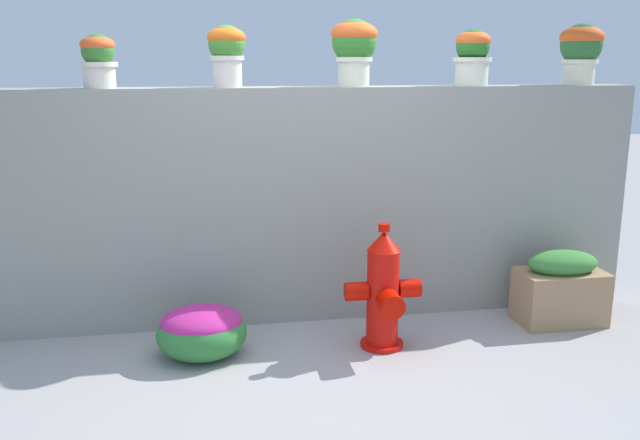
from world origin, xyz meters
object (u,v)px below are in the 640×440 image
object	(u,v)px
potted_plant_5	(581,47)
planter_box	(561,288)
potted_plant_1	(98,58)
potted_plant_3	(354,45)
flower_bush_left	(202,330)
potted_plant_4	(473,54)
fire_hydrant	(383,293)
potted_plant_2	(227,49)

from	to	relation	value
potted_plant_5	planter_box	world-z (taller)	potted_plant_5
potted_plant_1	potted_plant_3	world-z (taller)	potted_plant_3
potted_plant_1	planter_box	size ratio (longest dim) A/B	0.57
planter_box	flower_bush_left	bearing A→B (deg)	-177.10
potted_plant_3	potted_plant_4	distance (m)	0.86
fire_hydrant	planter_box	bearing A→B (deg)	8.24
potted_plant_1	planter_box	xyz separation A→B (m)	(3.11, -0.46, -1.60)
fire_hydrant	flower_bush_left	world-z (taller)	fire_hydrant
planter_box	potted_plant_4	bearing A→B (deg)	138.42
potted_plant_2	potted_plant_3	bearing A→B (deg)	1.94
potted_plant_2	fire_hydrant	distance (m)	1.92
potted_plant_1	planter_box	world-z (taller)	potted_plant_1
fire_hydrant	flower_bush_left	xyz separation A→B (m)	(-1.17, 0.07, -0.20)
potted_plant_2	fire_hydrant	world-z (taller)	potted_plant_2
potted_plant_4	potted_plant_5	distance (m)	0.86
potted_plant_3	potted_plant_5	xyz separation A→B (m)	(1.72, 0.01, -0.01)
potted_plant_1	potted_plant_5	size ratio (longest dim) A/B	0.78
potted_plant_2	potted_plant_5	distance (m)	2.60
potted_plant_3	planter_box	distance (m)	2.26
potted_plant_4	fire_hydrant	world-z (taller)	potted_plant_4
potted_plant_1	potted_plant_5	world-z (taller)	potted_plant_5
potted_plant_3	potted_plant_5	size ratio (longest dim) A/B	1.04
flower_bush_left	potted_plant_1	bearing A→B (deg)	134.91
potted_plant_1	planter_box	distance (m)	3.53
potted_plant_1	fire_hydrant	size ratio (longest dim) A/B	0.41
potted_plant_3	flower_bush_left	size ratio (longest dim) A/B	0.80
planter_box	fire_hydrant	bearing A→B (deg)	-171.76
potted_plant_1	potted_plant_4	xyz separation A→B (m)	(2.57, 0.03, 0.03)
potted_plant_1	flower_bush_left	xyz separation A→B (m)	(0.59, -0.59, -1.68)
fire_hydrant	flower_bush_left	size ratio (longest dim) A/B	1.45
potted_plant_4	flower_bush_left	world-z (taller)	potted_plant_4
potted_plant_3	planter_box	world-z (taller)	potted_plant_3
potted_plant_2	potted_plant_3	size ratio (longest dim) A/B	0.89
potted_plant_5	flower_bush_left	distance (m)	3.40
potted_plant_3	potted_plant_1	bearing A→B (deg)	-178.14
flower_bush_left	fire_hydrant	bearing A→B (deg)	-3.39
potted_plant_4	fire_hydrant	xyz separation A→B (m)	(-0.81, -0.69, -1.51)
potted_plant_4	planter_box	xyz separation A→B (m)	(0.55, -0.49, -1.63)
potted_plant_3	fire_hydrant	xyz separation A→B (m)	(0.05, -0.71, -1.57)
fire_hydrant	potted_plant_5	bearing A→B (deg)	23.35
flower_bush_left	planter_box	size ratio (longest dim) A/B	0.95
planter_box	potted_plant_2	bearing A→B (deg)	167.98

